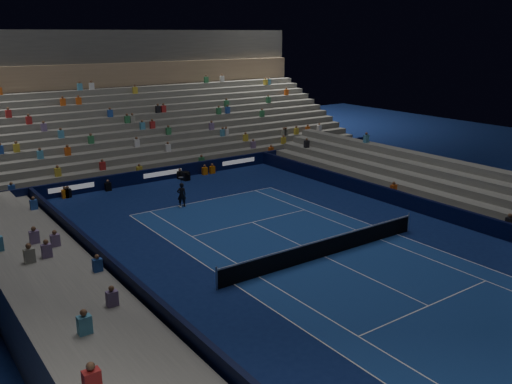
{
  "coord_description": "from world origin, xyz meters",
  "views": [
    {
      "loc": [
        -17.73,
        -18.91,
        10.94
      ],
      "look_at": [
        0.0,
        6.0,
        2.0
      ],
      "focal_mm": 38.33,
      "sensor_mm": 36.0,
      "label": 1
    }
  ],
  "objects": [
    {
      "name": "sponsor_barrier_east",
      "position": [
        9.7,
        0.0,
        0.5
      ],
      "size": [
        0.25,
        37.0,
        1.0
      ],
      "primitive_type": "cube",
      "color": "black",
      "rests_on": "ground"
    },
    {
      "name": "tennis_player",
      "position": [
        -1.97,
        11.57,
        0.81
      ],
      "size": [
        0.67,
        0.53,
        1.62
      ],
      "primitive_type": "imported",
      "rotation": [
        0.0,
        0.0,
        2.89
      ],
      "color": "black",
      "rests_on": "ground"
    },
    {
      "name": "grandstand_east",
      "position": [
        13.17,
        0.0,
        0.92
      ],
      "size": [
        5.0,
        37.0,
        2.5
      ],
      "color": "gray",
      "rests_on": "ground"
    },
    {
      "name": "sponsor_barrier_west",
      "position": [
        -9.7,
        0.0,
        0.5
      ],
      "size": [
        0.25,
        37.0,
        1.0
      ],
      "primitive_type": "cube",
      "color": "black",
      "rests_on": "ground"
    },
    {
      "name": "grandstand_west",
      "position": [
        -13.17,
        0.0,
        0.92
      ],
      "size": [
        5.0,
        37.0,
        2.5
      ],
      "color": "slate",
      "rests_on": "ground"
    },
    {
      "name": "broadcast_camera",
      "position": [
        1.43,
        17.37,
        0.34
      ],
      "size": [
        0.57,
        0.99,
        0.66
      ],
      "color": "black",
      "rests_on": "ground"
    },
    {
      "name": "grandstand_main",
      "position": [
        0.0,
        27.9,
        3.38
      ],
      "size": [
        44.0,
        15.2,
        11.2
      ],
      "color": "slate",
      "rests_on": "ground"
    },
    {
      "name": "ground",
      "position": [
        0.0,
        0.0,
        0.0
      ],
      "size": [
        90.0,
        90.0,
        0.0
      ],
      "primitive_type": "plane",
      "color": "#0D1B51",
      "rests_on": "ground"
    },
    {
      "name": "sponsor_barrier_far",
      "position": [
        0.0,
        18.5,
        0.5
      ],
      "size": [
        44.0,
        0.25,
        1.0
      ],
      "primitive_type": "cube",
      "color": "black",
      "rests_on": "ground"
    },
    {
      "name": "tennis_net",
      "position": [
        0.0,
        0.0,
        0.5
      ],
      "size": [
        12.9,
        0.1,
        1.1
      ],
      "color": "#B2B2B7",
      "rests_on": "ground"
    },
    {
      "name": "court_surface",
      "position": [
        0.0,
        0.0,
        0.01
      ],
      "size": [
        10.97,
        23.77,
        0.01
      ],
      "primitive_type": "cube",
      "color": "navy",
      "rests_on": "ground"
    }
  ]
}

